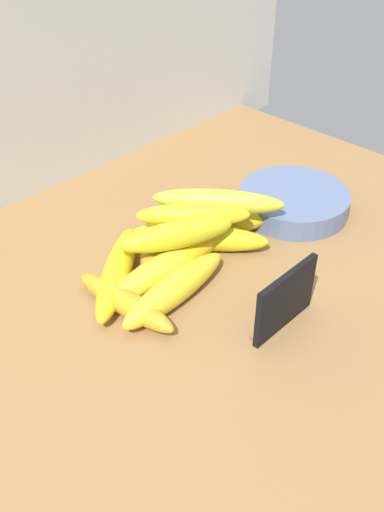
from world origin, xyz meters
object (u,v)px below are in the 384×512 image
Objects in this scene: chalkboard_sign at (285,302)px; banana_7 at (213,223)px; banana_6 at (157,273)px; banana_1 at (180,260)px; banana_3 at (117,272)px; banana_0 at (175,289)px; banana_10 at (193,215)px; banana_8 at (176,235)px; banana_4 at (200,237)px; banana_2 at (152,248)px; banana_9 at (218,201)px; banana_5 at (125,302)px; fruit_bowl at (294,201)px.

chalkboard_sign reaches higher than banana_7.
banana_6 is at bearing -169.79° from banana_7.
banana_3 is (-7.98, 4.27, 0.06)cm from banana_1.
banana_10 is at bearing 32.82° from banana_0.
chalkboard_sign reaches higher than banana_8.
banana_1 is 10.09cm from banana_7.
banana_10 is (-0.59, 0.86, 3.75)cm from banana_4.
banana_4 is at bearing -26.91° from banana_2.
banana_9 is 4.92cm from banana_10.
banana_7 is at bearing 1.21° from banana_10.
banana_8 is 5.32cm from banana_10.
banana_7 is 0.85× the size of banana_9.
banana_8 reaches higher than banana_3.
banana_3 is at bearing 157.47° from banana_8.
chalkboard_sign is 0.57× the size of banana_0.
banana_5 is at bearing 153.40° from banana_0.
banana_6 is (6.71, 1.12, 0.33)cm from banana_5.
chalkboard_sign is 23.36cm from banana_3.
banana_3 is 1.00× the size of banana_4.
banana_4 reaches higher than banana_5.
banana_4 reaches higher than banana_1.
banana_7 reaches higher than banana_1.
banana_0 is 0.94× the size of banana_3.
fruit_bowl is 18.58cm from banana_4.
banana_0 is 16.24cm from banana_7.
banana_10 reaches higher than banana_6.
banana_1 is 5.10cm from banana_2.
banana_8 is (11.32, 1.92, 3.92)cm from banana_5.
banana_0 reaches higher than banana_5.
fruit_bowl is 25.79cm from banana_2.
banana_9 is (10.89, -2.90, 4.41)cm from banana_2.
chalkboard_sign is 0.66× the size of banana_10.
banana_6 is 1.04× the size of banana_7.
banana_6 reaches higher than banana_3.
fruit_bowl and banana_1 have the same top height.
banana_1 is 1.03× the size of banana_4.
banana_2 is (4.27, 9.11, -0.32)cm from banana_0.
banana_3 is at bearing 169.39° from banana_4.
banana_8 is (0.17, 0.89, 3.80)cm from banana_1.
banana_8 is at bearing 172.77° from fruit_bowl.
banana_0 is (-6.23, 13.06, -1.84)cm from chalkboard_sign.
banana_9 is at bearing -6.75° from banana_3.
banana_9 is at bearing -4.91° from banana_10.
banana_2 is 0.85× the size of banana_9.
banana_4 is 1.21× the size of banana_7.
banana_0 is 6.50cm from banana_1.
banana_3 is at bearing 151.83° from banana_1.
banana_4 is 3.90cm from banana_10.
banana_7 is (8.56, 19.78, -1.73)cm from chalkboard_sign.
banana_6 is (-10.25, -1.59, 0.05)cm from banana_4.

